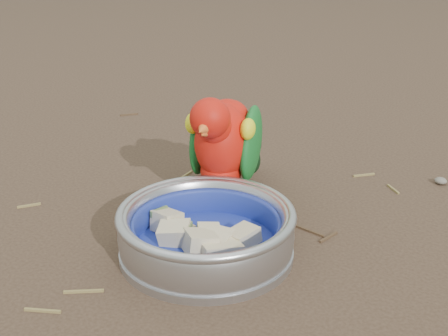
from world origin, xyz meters
The scene contains 6 objects.
ground centered at (0.00, 0.00, 0.00)m, with size 60.00×60.00×0.00m, color #433024.
food_bowl centered at (0.05, -0.03, 0.01)m, with size 0.21×0.21×0.02m, color #B2B2BA.
bowl_wall centered at (0.05, -0.03, 0.04)m, with size 0.21×0.21×0.04m, color #B2B2BA, non-canonical shape.
fruit_wedges centered at (0.05, -0.03, 0.03)m, with size 0.13×0.13×0.03m, color beige, non-canonical shape.
lory_parrot centered at (-0.01, 0.09, 0.08)m, with size 0.10×0.21×0.17m, color red, non-canonical shape.
ground_debris centered at (0.04, 0.05, 0.00)m, with size 0.90×0.80×0.01m, color olive, non-canonical shape.
Camera 1 is at (0.45, -0.56, 0.40)m, focal length 50.00 mm.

